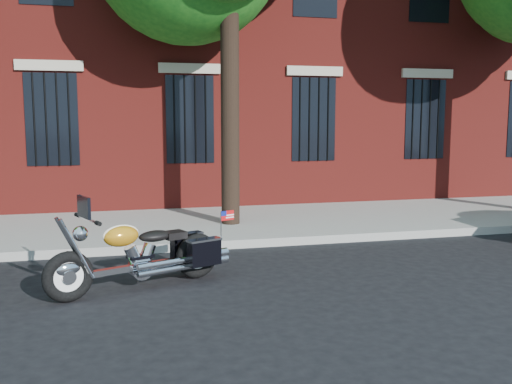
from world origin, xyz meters
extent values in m
plane|color=black|center=(0.00, 0.00, 0.00)|extent=(120.00, 120.00, 0.00)
cube|color=gray|center=(0.00, 1.38, 0.07)|extent=(40.00, 0.16, 0.15)
cube|color=gray|center=(0.00, 3.26, 0.07)|extent=(40.00, 3.60, 0.15)
cube|color=black|center=(0.00, 5.11, 2.20)|extent=(1.10, 0.14, 2.00)
cube|color=#B2A893|center=(0.00, 5.08, 3.35)|extent=(1.40, 0.20, 0.22)
cylinder|color=black|center=(0.00, 5.03, 2.20)|extent=(0.04, 0.04, 2.00)
cylinder|color=black|center=(0.50, 2.90, 2.50)|extent=(0.36, 0.36, 5.00)
torus|color=black|center=(-2.31, -1.02, 0.32)|extent=(0.64, 0.37, 0.63)
torus|color=black|center=(-0.64, -0.35, 0.32)|extent=(0.64, 0.37, 0.63)
cylinder|color=white|center=(-2.31, -1.02, 0.32)|extent=(0.46, 0.23, 0.47)
cylinder|color=white|center=(-0.64, -0.35, 0.32)|extent=(0.46, 0.23, 0.47)
ellipsoid|color=white|center=(-2.31, -1.02, 0.42)|extent=(0.35, 0.24, 0.18)
ellipsoid|color=orange|center=(-0.64, -0.35, 0.44)|extent=(0.36, 0.25, 0.18)
cube|color=white|center=(-1.47, -0.68, 0.30)|extent=(1.35, 0.62, 0.08)
cylinder|color=white|center=(-1.43, -0.66, 0.28)|extent=(0.34, 0.27, 0.30)
cylinder|color=white|center=(-0.92, -0.64, 0.29)|extent=(1.13, 0.52, 0.09)
ellipsoid|color=orange|center=(-1.66, -0.76, 0.74)|extent=(0.54, 0.43, 0.27)
ellipsoid|color=black|center=(-1.23, -0.58, 0.68)|extent=(0.53, 0.42, 0.15)
cube|color=black|center=(-0.75, -0.13, 0.43)|extent=(0.48, 0.31, 0.36)
cube|color=black|center=(-0.57, -0.58, 0.43)|extent=(0.48, 0.31, 0.36)
cylinder|color=white|center=(-2.06, -0.92, 1.00)|extent=(0.31, 0.70, 0.03)
sphere|color=white|center=(-2.15, -0.95, 0.83)|extent=(0.25, 0.25, 0.19)
cube|color=black|center=(-2.09, -0.93, 1.16)|extent=(0.18, 0.37, 0.27)
cube|color=red|center=(-0.23, -0.49, 0.90)|extent=(0.20, 0.09, 0.13)
camera|label=1|loc=(-1.72, -8.08, 2.22)|focal=40.00mm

